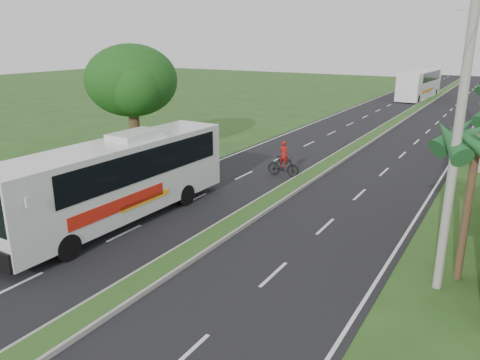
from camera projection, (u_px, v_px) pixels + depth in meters
The scene contains 11 objects.
ground at pixel (192, 252), 17.89m from camera, with size 180.00×180.00×0.00m, color #2A4B1B.
road_asphalt at pixel (353, 149), 34.35m from camera, with size 14.00×160.00×0.02m, color black.
median_strip at pixel (353, 148), 34.32m from camera, with size 1.20×160.00×0.18m.
lane_edge_left at pixel (272, 140), 37.62m from camera, with size 0.12×160.00×0.01m, color silver.
lane_edge_right at pixel (452, 161), 31.08m from camera, with size 0.12×160.00×0.01m, color silver.
palm_verge_a at pixel (477, 142), 14.59m from camera, with size 2.40×2.40×5.45m.
shade_tree at pixel (131, 83), 30.57m from camera, with size 6.30×6.00×7.54m.
utility_pole_a at pixel (460, 116), 13.74m from camera, with size 1.60×0.28×11.00m.
coach_bus_main at pixel (119, 175), 20.33m from camera, with size 2.73×12.01×3.87m.
coach_bus_far at pixel (420, 83), 62.49m from camera, with size 3.45×12.71×3.66m.
motorcyclist at pixel (283, 164), 27.53m from camera, with size 2.00×0.67×2.14m.
Camera 1 is at (9.90, -13.08, 7.87)m, focal length 35.00 mm.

